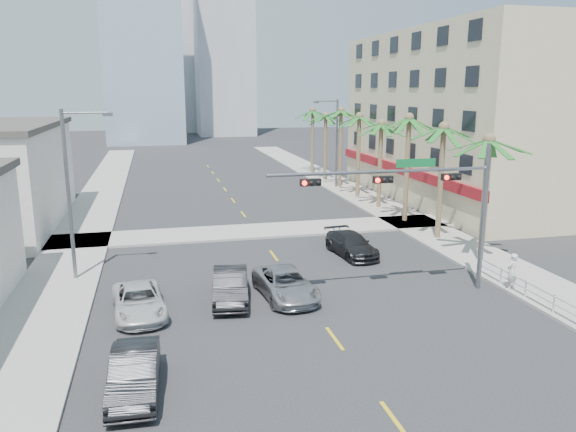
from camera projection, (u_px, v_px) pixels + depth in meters
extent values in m
plane|color=#262628|center=(371.00, 388.00, 19.12)|extent=(260.00, 260.00, 0.00)
cube|color=gray|center=(424.00, 228.00, 40.79)|extent=(4.00, 120.00, 0.15)
cube|color=gray|center=(75.00, 250.00, 35.37)|extent=(4.00, 120.00, 0.15)
cube|color=gray|center=(256.00, 231.00, 39.98)|extent=(80.00, 4.00, 0.15)
cube|color=#CCBA90|center=(478.00, 117.00, 50.89)|extent=(15.00, 28.00, 15.00)
cube|color=maroon|center=(398.00, 169.00, 50.17)|extent=(0.30, 28.00, 0.80)
cube|color=#99B2C6|center=(140.00, 10.00, 102.16)|extent=(14.00, 14.00, 48.00)
cube|color=#ADADB2|center=(165.00, 41.00, 132.41)|extent=(16.00, 16.00, 42.00)
cylinder|color=slate|center=(483.00, 220.00, 27.95)|extent=(0.24, 0.24, 7.20)
cylinder|color=slate|center=(382.00, 172.00, 26.13)|extent=(11.00, 0.16, 0.16)
cube|color=#0C662D|center=(416.00, 163.00, 26.44)|extent=(2.00, 0.05, 0.40)
cube|color=black|center=(451.00, 177.00, 26.86)|extent=(0.95, 0.28, 0.32)
sphere|color=#FF0C05|center=(447.00, 178.00, 26.63)|extent=(0.22, 0.22, 0.22)
cube|color=black|center=(383.00, 180.00, 26.07)|extent=(0.95, 0.28, 0.32)
sphere|color=#FF0C05|center=(378.00, 180.00, 25.84)|extent=(0.22, 0.22, 0.22)
cube|color=black|center=(310.00, 182.00, 25.27)|extent=(0.95, 0.28, 0.32)
sphere|color=#FF0C05|center=(305.00, 183.00, 25.05)|extent=(0.22, 0.22, 0.22)
cylinder|color=brown|center=(484.00, 202.00, 32.33)|extent=(0.36, 0.36, 7.20)
cylinder|color=brown|center=(440.00, 184.00, 37.22)|extent=(0.36, 0.36, 7.56)
cylinder|color=brown|center=(407.00, 171.00, 42.12)|extent=(0.36, 0.36, 7.92)
cylinder|color=brown|center=(380.00, 167.00, 47.13)|extent=(0.36, 0.36, 7.20)
cylinder|color=brown|center=(358.00, 157.00, 52.02)|extent=(0.36, 0.36, 7.56)
cylinder|color=brown|center=(340.00, 150.00, 56.92)|extent=(0.36, 0.36, 7.92)
cylinder|color=brown|center=(325.00, 148.00, 61.93)|extent=(0.36, 0.36, 7.20)
cylinder|color=brown|center=(312.00, 142.00, 66.83)|extent=(0.36, 0.36, 7.56)
cylinder|color=slate|center=(69.00, 198.00, 28.88)|extent=(0.20, 0.20, 9.00)
cylinder|color=slate|center=(85.00, 113.00, 28.18)|extent=(2.20, 0.12, 0.12)
cube|color=slate|center=(108.00, 114.00, 28.45)|extent=(0.50, 0.25, 0.18)
cylinder|color=slate|center=(337.00, 144.00, 56.71)|extent=(0.20, 0.20, 9.00)
cylinder|color=slate|center=(327.00, 101.00, 55.51)|extent=(2.20, 0.12, 0.12)
cube|color=slate|center=(316.00, 102.00, 55.29)|extent=(0.50, 0.25, 0.18)
cylinder|color=silver|center=(526.00, 289.00, 27.01)|extent=(0.08, 8.00, 0.08)
cylinder|color=silver|center=(526.00, 282.00, 26.94)|extent=(0.08, 8.00, 0.08)
cylinder|color=silver|center=(554.00, 305.00, 25.13)|extent=(0.08, 0.08, 1.00)
cylinder|color=silver|center=(525.00, 290.00, 27.03)|extent=(0.08, 0.08, 1.00)
cylinder|color=silver|center=(501.00, 277.00, 28.92)|extent=(0.08, 0.08, 1.00)
cylinder|color=silver|center=(479.00, 265.00, 30.82)|extent=(0.08, 0.08, 1.00)
imported|color=black|center=(134.00, 373.00, 18.65)|extent=(1.72, 4.49, 1.46)
imported|color=silver|center=(139.00, 301.00, 25.15)|extent=(2.63, 4.91, 1.31)
imported|color=black|center=(230.00, 286.00, 26.82)|extent=(2.22, 4.81, 1.53)
imported|color=#AAAAAE|center=(285.00, 284.00, 27.29)|extent=(2.75, 5.17, 1.39)
imported|color=black|center=(351.00, 244.00, 34.27)|extent=(2.45, 4.92, 1.37)
imported|color=silver|center=(512.00, 271.00, 28.00)|extent=(0.80, 0.68, 1.85)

